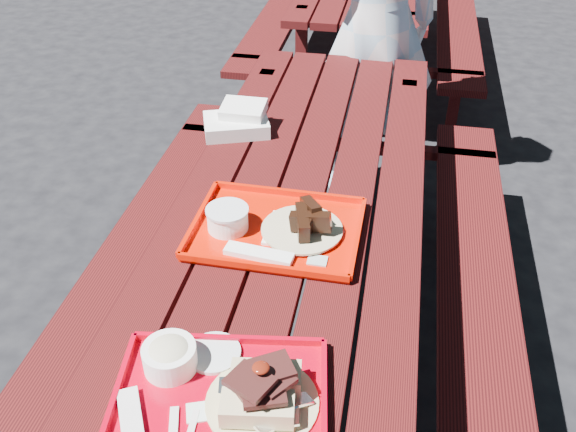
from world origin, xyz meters
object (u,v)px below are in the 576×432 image
Objects in this scene: near_tray at (220,387)px; far_tray at (273,227)px; picnic_table_near at (297,255)px; person at (376,26)px.

near_tray is 1.02× the size of far_tray.
far_tray is (-0.01, 0.57, -0.01)m from near_tray.
far_tray is (-0.04, -0.15, 0.21)m from picnic_table_near.
near_tray is at bearing -89.32° from far_tray.
near_tray reaches higher than far_tray.
near_tray is at bearing -92.83° from picnic_table_near.
picnic_table_near is at bearing 74.07° from far_tray.
picnic_table_near is 5.07× the size of far_tray.
person is at bearing 85.42° from near_tray.
picnic_table_near is 0.26m from far_tray.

